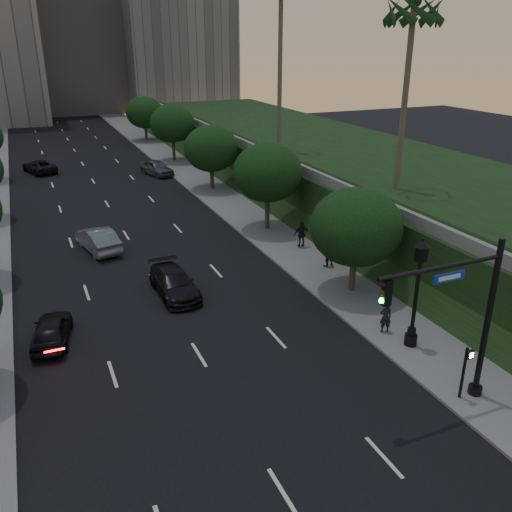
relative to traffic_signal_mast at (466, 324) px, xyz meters
name	(u,v)px	position (x,y,z in m)	size (l,w,h in m)	color
ground	(238,419)	(-8.48, 2.52, -3.67)	(160.00, 160.00, 0.00)	black
road_surface	(111,210)	(-8.48, 32.52, -3.66)	(16.00, 140.00, 0.02)	black
sidewalk_right	(222,197)	(1.77, 32.52, -3.60)	(4.50, 140.00, 0.15)	slate
embankment	(343,169)	(13.52, 30.52, -1.67)	(18.00, 90.00, 4.00)	black
parapet_wall	(263,152)	(5.02, 30.52, 0.68)	(0.35, 90.00, 0.70)	slate
office_block_mid	(74,42)	(-2.48, 104.52, 9.33)	(22.00, 18.00, 26.00)	#9A948D
office_block_right	(171,14)	(15.52, 98.52, 14.33)	(20.00, 22.00, 36.00)	gray
tree_right_a	(356,227)	(1.82, 10.52, 0.35)	(5.20, 5.20, 6.24)	#38281C
tree_right_b	(267,173)	(1.82, 22.52, 0.84)	(5.20, 5.20, 6.74)	#38281C
tree_right_c	(211,148)	(1.82, 35.52, 0.35)	(5.20, 5.20, 6.24)	#38281C
tree_right_d	(172,123)	(1.82, 49.52, 0.84)	(5.20, 5.20, 6.74)	#38281C
tree_right_e	(144,112)	(1.82, 64.52, 0.35)	(5.20, 5.20, 6.24)	#38281C
palm_mid	(414,12)	(9.02, 16.52, 11.64)	(3.20, 3.20, 13.00)	#4C4233
traffic_signal_mast	(466,324)	(0.00, 0.00, 0.00)	(5.68, 0.56, 7.00)	black
street_lamp	(416,298)	(1.08, 4.19, -1.04)	(0.64, 0.64, 5.62)	black
pedestrian_signal	(465,369)	(0.32, -0.01, -2.11)	(0.30, 0.33, 2.50)	black
sedan_near_left	(51,330)	(-14.70, 11.44, -2.98)	(1.64, 4.08, 1.39)	black
sedan_mid_left	(98,239)	(-10.79, 23.21, -2.86)	(1.73, 4.96, 1.63)	slate
sedan_far_left	(39,166)	(-13.31, 49.76, -2.96)	(2.37, 5.13, 1.43)	black
sedan_near_right	(174,283)	(-7.78, 14.28, -2.94)	(2.05, 5.05, 1.47)	black
sedan_far_right	(157,168)	(-1.72, 43.57, -2.87)	(1.90, 4.73, 1.61)	#4C4E53
pedestrian_a	(386,317)	(0.67, 5.70, -2.71)	(0.59, 0.39, 1.63)	black
pedestrian_b	(327,253)	(2.27, 14.18, -2.61)	(0.89, 0.69, 1.83)	black
pedestrian_c	(302,234)	(2.38, 17.88, -2.57)	(1.12, 0.47, 1.91)	black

